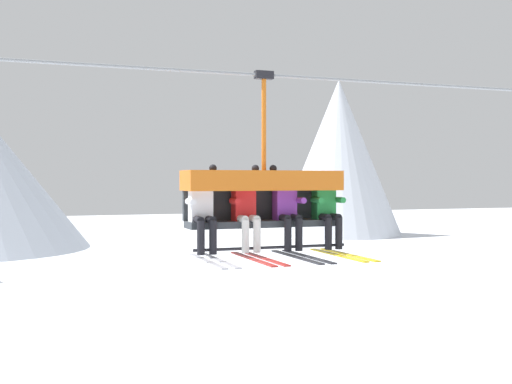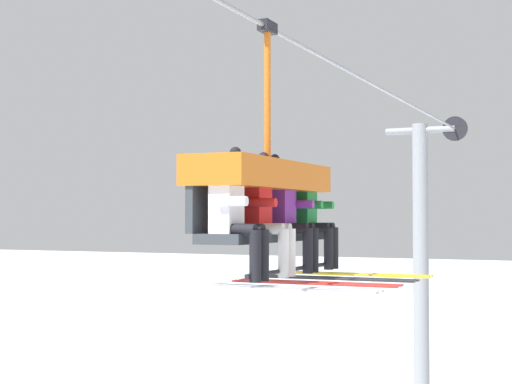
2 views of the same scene
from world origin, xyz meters
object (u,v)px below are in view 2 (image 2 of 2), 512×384
object	(u,v)px
skier_purple	(292,215)
skier_red	(267,214)
skier_white	(238,214)
skier_green	(314,217)
chairlift_chair	(261,189)
lift_tower_far	(422,281)

from	to	relation	value
skier_purple	skier_red	bearing A→B (deg)	180.00
skier_white	skier_green	xyz separation A→B (m)	(1.98, -0.01, -0.02)
chairlift_chair	skier_green	world-z (taller)	chairlift_chair
skier_red	skier_green	world-z (taller)	skier_red
skier_white	skier_red	world-z (taller)	same
skier_purple	skier_white	bearing A→B (deg)	180.00
skier_red	chairlift_chair	bearing A→B (deg)	33.28
lift_tower_far	skier_white	world-z (taller)	lift_tower_far
skier_purple	skier_green	xyz separation A→B (m)	(0.66, -0.01, -0.02)
lift_tower_far	skier_white	bearing A→B (deg)	-175.38
chairlift_chair	skier_green	size ratio (longest dim) A/B	1.56
lift_tower_far	skier_purple	xyz separation A→B (m)	(-10.11, -0.92, 1.49)
lift_tower_far	skier_green	bearing A→B (deg)	-174.38
skier_white	skier_green	bearing A→B (deg)	-0.20
skier_red	skier_purple	bearing A→B (deg)	0.00
skier_green	chairlift_chair	bearing A→B (deg)	167.40
skier_purple	skier_green	distance (m)	0.66
skier_red	skier_purple	xyz separation A→B (m)	(0.65, 0.00, 0.00)
skier_white	skier_purple	distance (m)	1.31
skier_red	skier_green	size ratio (longest dim) A/B	1.00
chairlift_chair	skier_purple	xyz separation A→B (m)	(0.33, -0.21, -0.28)
chairlift_chair	skier_red	bearing A→B (deg)	-146.72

